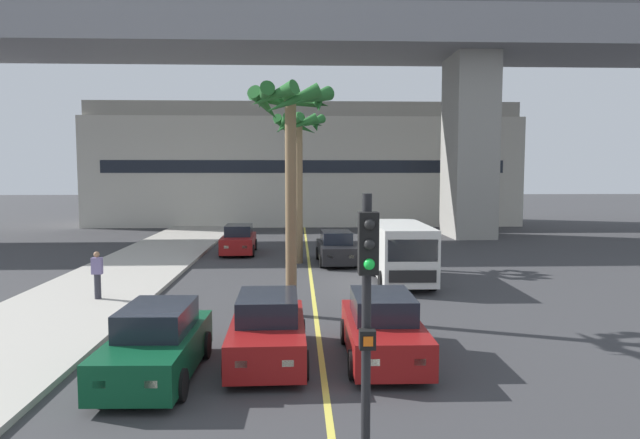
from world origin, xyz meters
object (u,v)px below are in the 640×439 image
Objects in this scene: traffic_light_median_near at (367,314)px; car_queue_fifth at (268,330)px; car_queue_front at (337,249)px; palm_tree_near_median at (290,122)px; palm_tree_mid_median at (298,140)px; car_queue_third at (383,329)px; car_queue_second at (156,345)px; car_queue_fourth at (239,240)px; delivery_van at (401,251)px; pedestrian_mid_block at (97,274)px.

car_queue_fifth is at bearing 104.02° from traffic_light_median_near.
palm_tree_near_median reaches higher than car_queue_front.
car_queue_front is at bearing 79.54° from car_queue_fifth.
palm_tree_near_median is 10.10m from palm_tree_mid_median.
car_queue_third is 6.67m from traffic_light_median_near.
car_queue_front is 0.57× the size of palm_tree_mid_median.
palm_tree_near_median reaches higher than car_queue_third.
palm_tree_near_median is (2.85, 5.19, 5.23)m from car_queue_second.
car_queue_fourth is at bearing 102.51° from palm_tree_near_median.
traffic_light_median_near is (3.93, -5.27, 1.99)m from car_queue_second.
car_queue_front and car_queue_fourth have the same top height.
palm_tree_mid_median is at bearing 129.07° from delivery_van.
palm_tree_near_median is 0.98× the size of palm_tree_mid_median.
palm_tree_near_median is at bearing 118.16° from car_queue_third.
delivery_van is at bearing 15.95° from pedestrian_mid_block.
traffic_light_median_near is 2.59× the size of pedestrian_mid_block.
car_queue_third is at bearing -82.17° from palm_tree_mid_median.
car_queue_front is at bearing 87.07° from traffic_light_median_near.
pedestrian_mid_block is at bearing -164.05° from delivery_van.
car_queue_second is 6.87m from traffic_light_median_near.
pedestrian_mid_block is (-3.73, 7.10, 0.28)m from car_queue_second.
delivery_van is 0.74× the size of palm_tree_near_median.
delivery_van is at bearing 62.21° from car_queue_fifth.
palm_tree_mid_median is (0.77, 14.28, 5.26)m from car_queue_fifth.
car_queue_front is at bearing 77.94° from palm_tree_near_median.
car_queue_fourth is 0.98× the size of traffic_light_median_near.
car_queue_front is 20.54m from traffic_light_median_near.
car_queue_fourth is at bearing 98.07° from car_queue_fifth.
car_queue_second and car_queue_third have the same top height.
car_queue_second is 18.65m from car_queue_fourth.
car_queue_front is 15.94m from car_queue_second.
car_queue_fourth is at bearing 145.58° from car_queue_front.
palm_tree_near_median is (-2.25, 4.20, 5.23)m from car_queue_third.
car_queue_second is 16.47m from palm_tree_mid_median.
delivery_van is at bearing -50.93° from palm_tree_mid_median.
palm_tree_mid_median is (-0.80, 20.56, 3.27)m from traffic_light_median_near.
car_queue_third is at bearing 79.43° from traffic_light_median_near.
pedestrian_mid_block is (-7.66, 12.38, -1.72)m from traffic_light_median_near.
delivery_van reaches higher than car_queue_front.
car_queue_second is 0.78× the size of delivery_van.
palm_tree_near_median is (-1.08, 10.46, 3.24)m from traffic_light_median_near.
palm_tree_mid_median reaches higher than car_queue_fourth.
pedestrian_mid_block is (-6.86, -8.18, -4.99)m from palm_tree_mid_median.
palm_tree_mid_median reaches higher than traffic_light_median_near.
car_queue_second is 2.57m from car_queue_fifth.
palm_tree_mid_median is (0.28, 10.10, 0.03)m from palm_tree_near_median.
delivery_van is at bearing 77.99° from traffic_light_median_near.
car_queue_fourth is 12.09m from pedestrian_mid_block.
pedestrian_mid_block is at bearing 163.77° from palm_tree_near_median.
car_queue_second is at bearing -118.77° from palm_tree_near_median.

